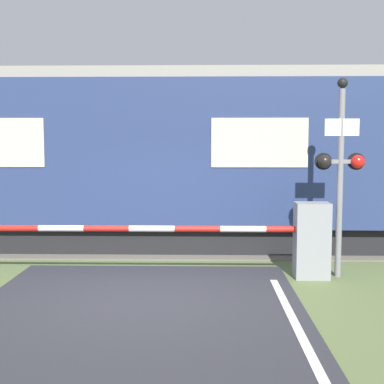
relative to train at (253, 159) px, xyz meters
name	(u,v)px	position (x,y,z in m)	size (l,w,h in m)	color
ground_plane	(143,297)	(-2.07, -4.15, -2.02)	(80.00, 80.00, 0.00)	#5B6B3D
track_bed	(163,244)	(-2.07, 0.00, -2.00)	(36.00, 3.20, 0.13)	#666056
train	(253,159)	(0.00, 0.00, 0.00)	(19.53, 2.78, 3.95)	black
crossing_barrier	(278,238)	(0.20, -2.89, -1.31)	(6.89, 0.44, 1.35)	gray
signal_post	(341,165)	(1.28, -2.80, -0.02)	(0.88, 0.26, 3.52)	gray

